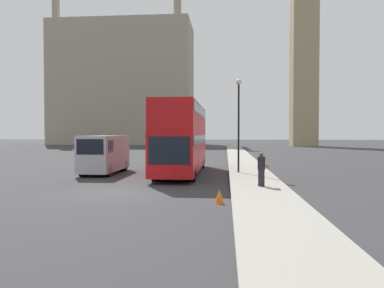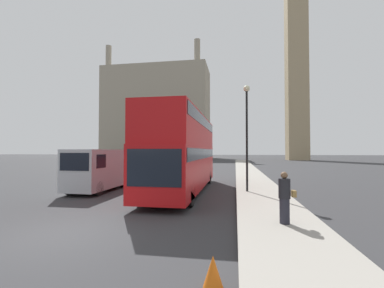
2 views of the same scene
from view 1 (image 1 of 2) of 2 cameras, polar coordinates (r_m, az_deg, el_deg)
ground_plane at (r=17.01m, az=-11.32°, el=-7.33°), size 300.00×300.00×0.00m
sidewalk_strip at (r=16.39m, az=10.68°, el=-7.40°), size 2.70×120.00×0.15m
building_block_distant at (r=95.55m, az=-10.39°, el=8.89°), size 33.75×14.84×36.05m
red_double_decker_bus at (r=24.54m, az=-1.50°, el=1.29°), size 2.46×11.49×4.49m
white_van at (r=25.25m, az=-13.22°, el=-1.39°), size 1.95×5.40×2.49m
pedestrian at (r=17.96m, az=10.56°, el=-3.79°), size 0.52×0.36×1.61m
street_lamp at (r=24.18m, az=7.12°, el=4.94°), size 0.36×0.36×5.97m
traffic_cone at (r=14.20m, az=4.19°, el=-7.96°), size 0.36×0.36×0.55m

